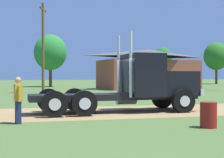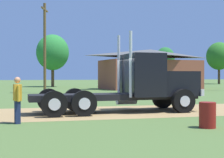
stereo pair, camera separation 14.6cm
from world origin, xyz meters
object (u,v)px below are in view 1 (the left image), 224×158
at_px(visitor_standing_near, 18,99).
at_px(utility_pole_near, 43,46).
at_px(steel_barrel, 208,115).
at_px(shed_building, 148,70).
at_px(truck_foreground_white, 140,85).

distance_m(visitor_standing_near, utility_pole_near, 20.27).
height_order(visitor_standing_near, steel_barrel, visitor_standing_near).
height_order(visitor_standing_near, shed_building, shed_building).
bearing_deg(truck_foreground_white, steel_barrel, -83.42).
height_order(truck_foreground_white, utility_pole_near, utility_pole_near).
bearing_deg(steel_barrel, visitor_standing_near, 158.37).
xyz_separation_m(visitor_standing_near, utility_pole_near, (1.60, 19.88, 3.66)).
height_order(truck_foreground_white, shed_building, shed_building).
distance_m(visitor_standing_near, steel_barrel, 6.67).
relative_size(steel_barrel, utility_pole_near, 0.10).
relative_size(truck_foreground_white, shed_building, 0.62).
relative_size(shed_building, utility_pole_near, 1.54).
height_order(visitor_standing_near, utility_pole_near, utility_pole_near).
relative_size(truck_foreground_white, steel_barrel, 9.53).
relative_size(visitor_standing_near, utility_pole_near, 0.20).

